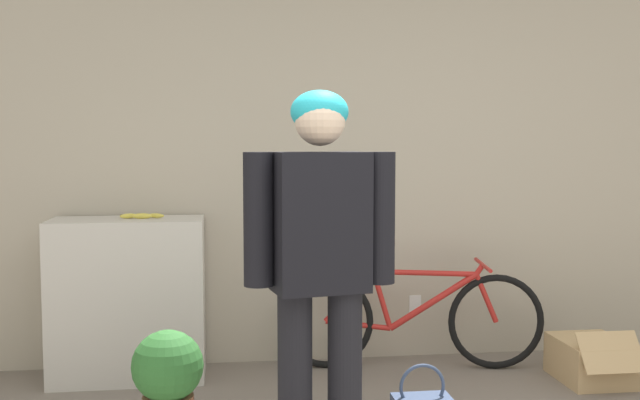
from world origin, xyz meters
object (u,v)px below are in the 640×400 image
Objects in this scene: person at (320,250)px; banana at (141,216)px; cardboard_box at (591,360)px; potted_plant at (168,377)px; bicycle at (410,317)px.

person is 6.06× the size of banana.
potted_plant is at bearing -167.68° from cardboard_box.
potted_plant is (-0.68, 0.47, -0.68)m from person.
person is 1.71m from bicycle.
bicycle is 1.78m from banana.
person is 1.69m from banana.
bicycle is 1.10m from cardboard_box.
person is 1.07m from potted_plant.
banana is at bearing 111.54° from person.
bicycle is 3.18× the size of potted_plant.
bicycle is at bearing 159.35° from cardboard_box.
potted_plant is at bearing -77.63° from banana.
person is at bearing -150.40° from cardboard_box.
banana is at bearing 102.37° from potted_plant.
banana reaches higher than bicycle.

